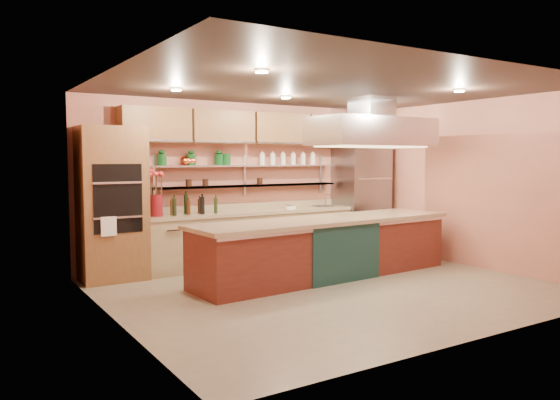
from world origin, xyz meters
TOP-DOWN VIEW (x-y plane):
  - floor at (0.00, 0.00)m, footprint 6.00×5.00m
  - ceiling at (0.00, 0.00)m, footprint 6.00×5.00m
  - wall_back at (0.00, 2.50)m, footprint 6.00×0.04m
  - wall_front at (0.00, -2.50)m, footprint 6.00×0.04m
  - wall_left at (-3.00, 0.00)m, footprint 0.04×5.00m
  - wall_right at (3.00, 0.00)m, footprint 0.04×5.00m
  - oven_stack at (-2.45, 2.18)m, footprint 0.95×0.64m
  - refrigerator at (2.35, 2.14)m, footprint 0.95×0.72m
  - back_counter at (-0.05, 2.20)m, footprint 3.84×0.64m
  - wall_shelf_lower at (-0.05, 2.37)m, footprint 3.60×0.26m
  - wall_shelf_upper at (-0.05, 2.37)m, footprint 3.60×0.26m
  - upper_cabinets at (0.00, 2.32)m, footprint 4.60×0.36m
  - range_hood at (1.29, 0.66)m, footprint 2.00×1.00m
  - ceiling_downlights at (0.00, 0.20)m, footprint 4.00×2.80m
  - island at (0.39, 0.66)m, footprint 4.41×1.22m
  - flower_vase at (-1.78, 2.15)m, footprint 0.23×0.23m
  - oil_bottle_cluster at (-1.15, 2.15)m, footprint 0.87×0.49m
  - kitchen_scale at (0.69, 2.15)m, footprint 0.21×0.19m
  - bar_faucet at (1.56, 2.25)m, footprint 0.04×0.04m
  - copper_kettle at (-1.20, 2.37)m, footprint 0.20×0.20m
  - green_canister at (-0.46, 2.37)m, footprint 0.18×0.18m

SIDE VIEW (x-z plane):
  - floor at x=0.00m, z-range -0.02..0.00m
  - island at x=0.39m, z-range 0.00..0.91m
  - back_counter at x=-0.05m, z-range 0.00..0.93m
  - kitchen_scale at x=0.69m, z-range 0.93..1.03m
  - bar_faucet at x=1.56m, z-range 0.93..1.15m
  - refrigerator at x=2.35m, z-range 0.00..2.10m
  - oil_bottle_cluster at x=-1.15m, z-range 0.93..1.20m
  - flower_vase at x=-1.78m, z-range 0.93..1.27m
  - oven_stack at x=-2.45m, z-range 0.00..2.30m
  - wall_shelf_lower at x=-0.05m, z-range 1.34..1.36m
  - wall_back at x=0.00m, z-range 0.00..2.80m
  - wall_front at x=0.00m, z-range 0.00..2.80m
  - wall_left at x=-3.00m, z-range 0.00..2.80m
  - wall_right at x=3.00m, z-range 0.00..2.80m
  - wall_shelf_upper at x=-0.05m, z-range 1.69..1.71m
  - copper_kettle at x=-1.20m, z-range 1.71..1.87m
  - green_canister at x=-0.46m, z-range 1.71..1.91m
  - range_hood at x=1.29m, z-range 2.02..2.48m
  - upper_cabinets at x=0.00m, z-range 2.08..2.62m
  - ceiling_downlights at x=0.00m, z-range 2.76..2.78m
  - ceiling at x=0.00m, z-range 2.79..2.81m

